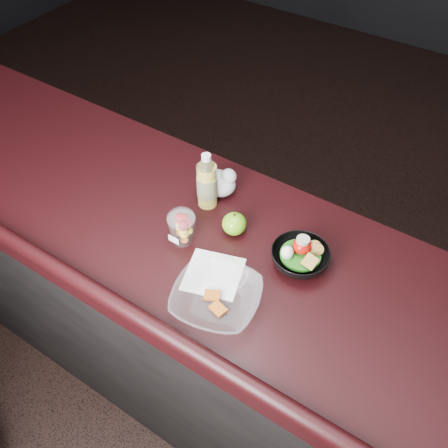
{
  "coord_description": "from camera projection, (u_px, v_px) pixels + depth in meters",
  "views": [
    {
      "loc": [
        0.74,
        -0.54,
        2.19
      ],
      "look_at": [
        0.17,
        0.31,
        1.1
      ],
      "focal_mm": 40.0,
      "sensor_mm": 36.0,
      "label": 1
    }
  ],
  "objects": [
    {
      "name": "ground",
      "position": [
        152.0,
        424.0,
        2.18
      ],
      "size": [
        8.0,
        8.0,
        0.0
      ],
      "primitive_type": "plane",
      "color": "black",
      "rests_on": "ground"
    },
    {
      "name": "room_shell",
      "position": [
        39.0,
        0.0,
        0.85
      ],
      "size": [
        8.0,
        8.0,
        8.0
      ],
      "color": "black",
      "rests_on": "ground"
    },
    {
      "name": "counter",
      "position": [
        186.0,
        310.0,
        1.98
      ],
      "size": [
        4.06,
        0.71,
        1.02
      ],
      "color": "black",
      "rests_on": "ground"
    },
    {
      "name": "lemonade_bottle",
      "position": [
        207.0,
        184.0,
        1.61
      ],
      "size": [
        0.07,
        0.07,
        0.21
      ],
      "color": "gold",
      "rests_on": "counter"
    },
    {
      "name": "fruit_cup",
      "position": [
        182.0,
        227.0,
        1.51
      ],
      "size": [
        0.09,
        0.09,
        0.12
      ],
      "color": "white",
      "rests_on": "counter"
    },
    {
      "name": "green_apple",
      "position": [
        234.0,
        224.0,
        1.56
      ],
      "size": [
        0.08,
        0.08,
        0.08
      ],
      "color": "#408B10",
      "rests_on": "counter"
    },
    {
      "name": "plastic_bag",
      "position": [
        219.0,
        182.0,
        1.68
      ],
      "size": [
        0.13,
        0.11,
        0.1
      ],
      "color": "silver",
      "rests_on": "counter"
    },
    {
      "name": "snack_bowl",
      "position": [
        300.0,
        256.0,
        1.47
      ],
      "size": [
        0.22,
        0.22,
        0.1
      ],
      "rotation": [
        0.0,
        0.0,
        0.28
      ],
      "color": "black",
      "rests_on": "counter"
    },
    {
      "name": "takeout_bowl",
      "position": [
        216.0,
        298.0,
        1.37
      ],
      "size": [
        0.29,
        0.29,
        0.06
      ],
      "rotation": [
        0.0,
        0.0,
        0.22
      ],
      "color": "silver",
      "rests_on": "counter"
    },
    {
      "name": "paper_napkin",
      "position": [
        213.0,
        274.0,
        1.46
      ],
      "size": [
        0.2,
        0.2,
        0.0
      ],
      "primitive_type": "cube",
      "rotation": [
        0.0,
        0.0,
        0.31
      ],
      "color": "white",
      "rests_on": "counter"
    }
  ]
}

